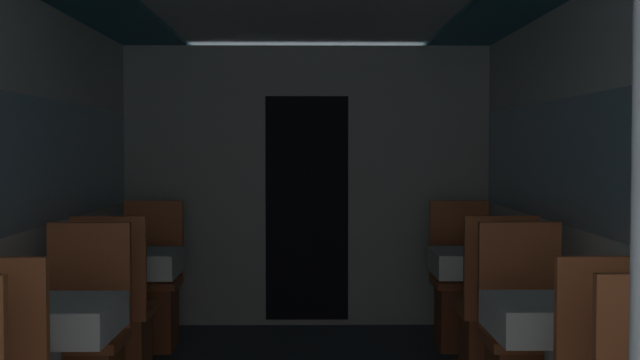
{
  "coord_description": "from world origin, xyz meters",
  "views": [
    {
      "loc": [
        0.03,
        -1.18,
        1.38
      ],
      "look_at": [
        0.07,
        2.4,
        1.25
      ],
      "focal_mm": 50.0,
      "sensor_mm": 36.0,
      "label": 1
    }
  ],
  "objects": [
    {
      "name": "dining_table_left_2",
      "position": [
        -1.08,
        4.37,
        0.6
      ],
      "size": [
        0.57,
        0.57,
        0.73
      ],
      "color": "#4C4C51",
      "rests_on": "ground_plane"
    },
    {
      "name": "bulkhead_far",
      "position": [
        0.0,
        5.73,
        1.08
      ],
      "size": [
        2.82,
        0.09,
        2.17
      ],
      "color": "#A8A8A3",
      "rests_on": "ground_plane"
    },
    {
      "name": "dining_table_left_1",
      "position": [
        -1.08,
        2.55,
        0.6
      ],
      "size": [
        0.57,
        0.57,
        0.73
      ],
      "color": "#4C4C51",
      "rests_on": "ground_plane"
    },
    {
      "name": "chair_left_near_2",
      "position": [
        -1.08,
        3.83,
        0.31
      ],
      "size": [
        0.41,
        0.41,
        1.01
      ],
      "color": "brown",
      "rests_on": "ground_plane"
    },
    {
      "name": "dining_table_right_1",
      "position": [
        1.08,
        2.55,
        0.6
      ],
      "size": [
        0.57,
        0.57,
        0.73
      ],
      "color": "#4C4C51",
      "rests_on": "ground_plane"
    },
    {
      "name": "dining_table_right_2",
      "position": [
        1.08,
        4.37,
        0.6
      ],
      "size": [
        0.57,
        0.57,
        0.73
      ],
      "color": "#4C4C51",
      "rests_on": "ground_plane"
    },
    {
      "name": "chair_right_near_2",
      "position": [
        1.08,
        3.83,
        0.31
      ],
      "size": [
        0.41,
        0.41,
        1.01
      ],
      "color": "brown",
      "rests_on": "ground_plane"
    },
    {
      "name": "chair_right_far_2",
      "position": [
        1.08,
        4.9,
        0.31
      ],
      "size": [
        0.41,
        0.41,
        1.01
      ],
      "rotation": [
        0.0,
        0.0,
        3.14
      ],
      "color": "brown",
      "rests_on": "ground_plane"
    },
    {
      "name": "wall_right",
      "position": [
        1.44,
        2.74,
        1.12
      ],
      "size": [
        0.05,
        8.29,
        2.17
      ],
      "color": "silver",
      "rests_on": "ground_plane"
    },
    {
      "name": "chair_left_far_2",
      "position": [
        -1.08,
        4.9,
        0.31
      ],
      "size": [
        0.41,
        0.41,
        1.01
      ],
      "rotation": [
        0.0,
        0.0,
        3.14
      ],
      "color": "brown",
      "rests_on": "ground_plane"
    }
  ]
}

